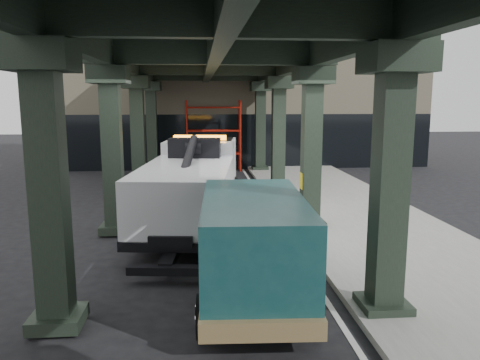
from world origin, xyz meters
TOP-DOWN VIEW (x-y plane):
  - ground at (0.00, 0.00)m, footprint 90.00×90.00m
  - sidewalk at (4.50, 2.00)m, footprint 5.00×40.00m
  - lane_stripe at (1.70, 2.00)m, footprint 0.12×38.00m
  - viaduct at (-0.40, 2.00)m, footprint 7.40×32.00m
  - building at (2.00, 20.00)m, footprint 22.00×10.00m
  - scaffolding at (0.00, 14.64)m, footprint 3.08×0.88m
  - tow_truck at (-1.02, 3.04)m, footprint 3.46×9.09m
  - towed_van at (0.22, -2.93)m, footprint 2.37×5.44m

SIDE VIEW (x-z plane):
  - ground at x=0.00m, z-range 0.00..0.00m
  - lane_stripe at x=1.70m, z-range 0.00..0.01m
  - sidewalk at x=4.50m, z-range 0.00..0.15m
  - towed_van at x=0.22m, z-range 0.08..2.25m
  - tow_truck at x=-1.02m, z-range -0.04..2.88m
  - scaffolding at x=0.00m, z-range 0.11..4.11m
  - building at x=2.00m, z-range 0.00..8.00m
  - viaduct at x=-0.40m, z-range 2.26..8.66m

